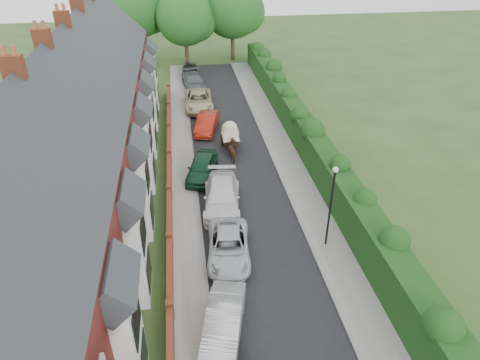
# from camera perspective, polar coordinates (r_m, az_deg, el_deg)

# --- Properties ---
(ground) EXTENTS (140.00, 140.00, 0.00)m
(ground) POSITION_cam_1_polar(r_m,az_deg,el_deg) (21.56, 5.75, -16.33)
(ground) COLOR #2D4C1E
(ground) RESTS_ON ground
(road) EXTENTS (6.00, 58.00, 0.02)m
(road) POSITION_cam_1_polar(r_m,az_deg,el_deg) (29.79, 0.01, -0.74)
(road) COLOR black
(road) RESTS_ON ground
(pavement_hedge_side) EXTENTS (2.20, 58.00, 0.12)m
(pavement_hedge_side) POSITION_cam_1_polar(r_m,az_deg,el_deg) (30.54, 7.65, -0.07)
(pavement_hedge_side) COLOR gray
(pavement_hedge_side) RESTS_ON ground
(pavement_house_side) EXTENTS (1.70, 58.00, 0.12)m
(pavement_house_side) POSITION_cam_1_polar(r_m,az_deg,el_deg) (29.55, -7.40, -1.23)
(pavement_house_side) COLOR gray
(pavement_house_side) RESTS_ON ground
(kerb_hedge_side) EXTENTS (0.18, 58.00, 0.13)m
(kerb_hedge_side) POSITION_cam_1_polar(r_m,az_deg,el_deg) (30.29, 5.73, -0.21)
(kerb_hedge_side) COLOR gray
(kerb_hedge_side) RESTS_ON ground
(kerb_house_side) EXTENTS (0.18, 58.00, 0.13)m
(kerb_house_side) POSITION_cam_1_polar(r_m,az_deg,el_deg) (29.55, -5.85, -1.10)
(kerb_house_side) COLOR gray
(kerb_house_side) RESTS_ON ground
(hedge) EXTENTS (2.10, 58.00, 2.85)m
(hedge) POSITION_cam_1_polar(r_m,az_deg,el_deg) (30.28, 11.14, 2.67)
(hedge) COLOR #1A3A12
(hedge) RESTS_ON ground
(terrace_row) EXTENTS (9.05, 40.50, 11.50)m
(terrace_row) POSITION_cam_1_polar(r_m,az_deg,el_deg) (27.36, -21.76, 4.43)
(terrace_row) COLOR maroon
(terrace_row) RESTS_ON ground
(garden_wall_row) EXTENTS (0.35, 40.35, 1.10)m
(garden_wall_row) POSITION_cam_1_polar(r_m,az_deg,el_deg) (28.52, -9.39, -1.78)
(garden_wall_row) COLOR brown
(garden_wall_row) RESTS_ON ground
(lamppost) EXTENTS (0.32, 0.32, 5.16)m
(lamppost) POSITION_cam_1_polar(r_m,az_deg,el_deg) (23.18, 12.13, -2.28)
(lamppost) COLOR black
(lamppost) RESTS_ON ground
(tree_far_left) EXTENTS (7.14, 6.80, 9.29)m
(tree_far_left) POSITION_cam_1_polar(r_m,az_deg,el_deg) (54.97, -7.02, 20.65)
(tree_far_left) COLOR #332316
(tree_far_left) RESTS_ON ground
(tree_far_right) EXTENTS (7.98, 7.60, 10.31)m
(tree_far_right) POSITION_cam_1_polar(r_m,az_deg,el_deg) (57.31, -0.64, 21.92)
(tree_far_right) COLOR #332316
(tree_far_right) RESTS_ON ground
(tree_far_back) EXTENTS (8.40, 8.00, 10.82)m
(tree_far_back) POSITION_cam_1_polar(r_m,az_deg,el_deg) (57.92, -13.52, 21.54)
(tree_far_back) COLOR #332316
(tree_far_back) RESTS_ON ground
(car_silver_a) EXTENTS (2.61, 4.71, 1.47)m
(car_silver_a) POSITION_cam_1_polar(r_m,az_deg,el_deg) (19.86, -2.21, -18.41)
(car_silver_a) COLOR #ACACB1
(car_silver_a) RESTS_ON ground
(car_silver_b) EXTENTS (2.76, 5.10, 1.36)m
(car_silver_b) POSITION_cam_1_polar(r_m,az_deg,el_deg) (23.52, -1.52, -8.90)
(car_silver_b) COLOR silver
(car_silver_b) RESTS_ON ground
(car_white) EXTENTS (2.87, 5.77, 1.61)m
(car_white) POSITION_cam_1_polar(r_m,az_deg,el_deg) (27.25, -2.43, -2.20)
(car_white) COLOR white
(car_white) RESTS_ON ground
(car_green) EXTENTS (2.94, 4.91, 1.56)m
(car_green) POSITION_cam_1_polar(r_m,az_deg,el_deg) (30.56, -5.07, 1.71)
(car_green) COLOR #113A22
(car_green) RESTS_ON ground
(car_red) EXTENTS (2.63, 4.78, 1.49)m
(car_red) POSITION_cam_1_polar(r_m,az_deg,el_deg) (37.51, -4.43, 7.59)
(car_red) COLOR maroon
(car_red) RESTS_ON ground
(car_beige) EXTENTS (2.76, 5.81, 1.60)m
(car_beige) POSITION_cam_1_polar(r_m,az_deg,el_deg) (42.39, -5.53, 10.51)
(car_beige) COLOR #BFB48A
(car_beige) RESTS_ON ground
(car_grey) EXTENTS (2.69, 5.49, 1.54)m
(car_grey) POSITION_cam_1_polar(r_m,az_deg,el_deg) (47.90, -6.22, 12.94)
(car_grey) COLOR #54575B
(car_grey) RESTS_ON ground
(car_black) EXTENTS (2.00, 4.42, 1.47)m
(car_black) POSITION_cam_1_polar(r_m,az_deg,el_deg) (51.90, -6.76, 14.34)
(car_black) COLOR black
(car_black) RESTS_ON ground
(horse) EXTENTS (1.07, 1.89, 1.52)m
(horse) POSITION_cam_1_polar(r_m,az_deg,el_deg) (32.70, -0.87, 3.92)
(horse) COLOR #4A2F1B
(horse) RESTS_ON ground
(horse_cart) EXTENTS (1.34, 2.96, 2.13)m
(horse_cart) POSITION_cam_1_polar(r_m,az_deg,el_deg) (34.22, -1.30, 6.09)
(horse_cart) COLOR black
(horse_cart) RESTS_ON ground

